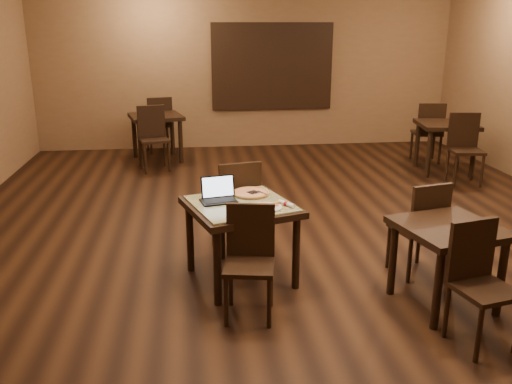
{
  "coord_description": "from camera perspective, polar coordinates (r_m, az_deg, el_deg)",
  "views": [
    {
      "loc": [
        -1.08,
        -5.6,
        2.33
      ],
      "look_at": [
        -0.51,
        -0.87,
        0.85
      ],
      "focal_mm": 38.0,
      "sensor_mm": 36.0,
      "label": 1
    }
  ],
  "objects": [
    {
      "name": "pizza_slice",
      "position": [
        4.81,
        1.2,
        -1.45
      ],
      "size": [
        0.29,
        0.29,
        0.02
      ],
      "primitive_type": null,
      "rotation": [
        0.0,
        0.0,
        0.57
      ],
      "color": "beige",
      "rests_on": "plate"
    },
    {
      "name": "pizza_whole",
      "position": [
        5.2,
        -0.54,
        -0.08
      ],
      "size": [
        0.36,
        0.36,
        0.03
      ],
      "color": "beige",
      "rests_on": "pizza_pan"
    },
    {
      "name": "other_table_c_chair_far",
      "position": [
        5.33,
        17.11,
        -3.24
      ],
      "size": [
        0.49,
        0.49,
        0.95
      ],
      "rotation": [
        0.0,
        0.0,
        3.36
      ],
      "color": "black",
      "rests_on": "ground"
    },
    {
      "name": "laptop",
      "position": [
        5.03,
        -3.99,
        -0.25
      ],
      "size": [
        0.36,
        0.31,
        0.22
      ],
      "rotation": [
        0.0,
        0.0,
        0.21
      ],
      "color": "black",
      "rests_on": "tiled_table"
    },
    {
      "name": "plate",
      "position": [
        4.81,
        1.2,
        -1.63
      ],
      "size": [
        0.27,
        0.27,
        0.01
      ],
      "primitive_type": "cylinder",
      "color": "white",
      "rests_on": "tiled_table"
    },
    {
      "name": "other_table_a_chair_far",
      "position": [
        9.87,
        17.72,
        6.31
      ],
      "size": [
        0.52,
        0.52,
        1.06
      ],
      "rotation": [
        0.0,
        0.0,
        3.0
      ],
      "color": "black",
      "rests_on": "ground"
    },
    {
      "name": "other_table_c",
      "position": [
        4.83,
        19.57,
        -4.68
      ],
      "size": [
        0.93,
        0.93,
        0.73
      ],
      "rotation": [
        0.0,
        0.0,
        0.22
      ],
      "color": "black",
      "rests_on": "ground"
    },
    {
      "name": "other_table_c_chair_near",
      "position": [
        4.41,
        22.38,
        -8.19
      ],
      "size": [
        0.49,
        0.49,
        0.95
      ],
      "rotation": [
        0.0,
        0.0,
        0.22
      ],
      "color": "black",
      "rests_on": "ground"
    },
    {
      "name": "chair_main_near",
      "position": [
        4.47,
        -0.66,
        -6.55
      ],
      "size": [
        0.47,
        0.47,
        0.93
      ],
      "rotation": [
        0.0,
        0.0,
        -0.18
      ],
      "color": "black",
      "rests_on": "ground"
    },
    {
      "name": "pizza_pan",
      "position": [
        5.2,
        -0.54,
        -0.23
      ],
      "size": [
        0.34,
        0.34,
        0.01
      ],
      "primitive_type": "cylinder",
      "color": "silver",
      "rests_on": "tiled_table"
    },
    {
      "name": "chair_main_far",
      "position": [
        5.6,
        -1.98,
        -1.05
      ],
      "size": [
        0.52,
        0.52,
        1.01
      ],
      "rotation": [
        0.0,
        0.0,
        3.36
      ],
      "color": "black",
      "rests_on": "ground"
    },
    {
      "name": "other_table_a_chair_near",
      "position": [
        8.8,
        21.11,
        4.72
      ],
      "size": [
        0.52,
        0.52,
        1.06
      ],
      "rotation": [
        0.0,
        0.0,
        -0.14
      ],
      "color": "black",
      "rests_on": "ground"
    },
    {
      "name": "other_table_b_chair_near",
      "position": [
        9.17,
        -10.79,
        6.02
      ],
      "size": [
        0.55,
        0.55,
        1.05
      ],
      "rotation": [
        0.0,
        0.0,
        0.23
      ],
      "color": "black",
      "rests_on": "ground"
    },
    {
      "name": "tiled_table",
      "position": [
        5.0,
        -1.6,
        -2.27
      ],
      "size": [
        1.16,
        1.16,
        0.76
      ],
      "rotation": [
        0.0,
        0.0,
        0.31
      ],
      "color": "black",
      "rests_on": "ground"
    },
    {
      "name": "mural",
      "position": [
        10.7,
        1.72,
        13.04
      ],
      "size": [
        2.34,
        0.05,
        1.64
      ],
      "color": "#245D84",
      "rests_on": "wall_back"
    },
    {
      "name": "ground",
      "position": [
        6.16,
        3.8,
        -5.03
      ],
      "size": [
        10.0,
        10.0,
        0.0
      ],
      "primitive_type": "plane",
      "color": "black",
      "rests_on": "ground"
    },
    {
      "name": "wall_back",
      "position": [
        10.68,
        -1.04,
        12.77
      ],
      "size": [
        8.0,
        0.02,
        3.0
      ],
      "primitive_type": "cube",
      "color": "olive",
      "rests_on": "ground"
    },
    {
      "name": "napkin_roll",
      "position": [
        4.88,
        3.23,
        -1.25
      ],
      "size": [
        0.14,
        0.18,
        0.04
      ],
      "rotation": [
        0.0,
        0.0,
        0.6
      ],
      "color": "white",
      "rests_on": "tiled_table"
    },
    {
      "name": "other_table_b_chair_far",
      "position": [
        10.37,
        -10.13,
        7.33
      ],
      "size": [
        0.55,
        0.55,
        1.05
      ],
      "rotation": [
        0.0,
        0.0,
        3.38
      ],
      "color": "black",
      "rests_on": "ground"
    },
    {
      "name": "other_table_b",
      "position": [
        9.76,
        -10.47,
        7.19
      ],
      "size": [
        1.05,
        1.05,
        0.81
      ],
      "rotation": [
        0.0,
        0.0,
        0.23
      ],
      "color": "black",
      "rests_on": "ground"
    },
    {
      "name": "spatula",
      "position": [
        5.18,
        -0.29,
        -0.05
      ],
      "size": [
        0.21,
        0.26,
        0.01
      ],
      "primitive_type": "cube",
      "rotation": [
        0.0,
        0.0,
        0.53
      ],
      "color": "silver",
      "rests_on": "pizza_whole"
    },
    {
      "name": "other_table_a",
      "position": [
        9.32,
        19.37,
        6.05
      ],
      "size": [
        0.99,
        0.99,
        0.82
      ],
      "rotation": [
        0.0,
        0.0,
        -0.14
      ],
      "color": "black",
      "rests_on": "ground"
    }
  ]
}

